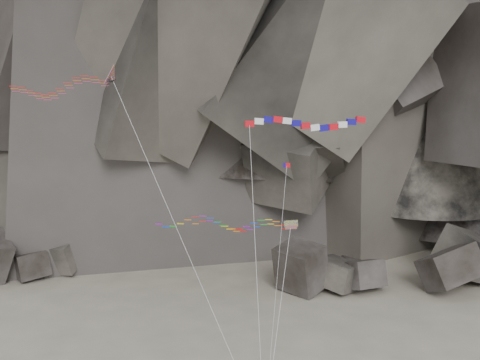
# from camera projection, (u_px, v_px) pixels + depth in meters

# --- Properties ---
(headland) EXTENTS (110.00, 70.00, 84.00)m
(headland) POSITION_uv_depth(u_px,v_px,m) (256.00, 8.00, 113.84)
(headland) COLOR #554F46
(headland) RESTS_ON ground
(boulder_field) EXTENTS (80.54, 15.55, 8.72)m
(boulder_field) POSITION_uv_depth(u_px,v_px,m) (287.00, 269.00, 83.33)
(boulder_field) COLOR #47423F
(boulder_field) RESTS_ON ground
(delta_kite) EXTENTS (23.04, 8.94, 27.32)m
(delta_kite) POSITION_uv_depth(u_px,v_px,m) (55.00, 87.00, 50.70)
(delta_kite) COLOR red
(delta_kite) RESTS_ON ground
(banner_kite) EXTENTS (9.47, 7.32, 23.12)m
(banner_kite) POSITION_uv_depth(u_px,v_px,m) (305.00, 125.00, 46.91)
(banner_kite) COLOR red
(banner_kite) RESTS_ON ground
(parafoil_kite) EXTENTS (12.92, 10.22, 14.10)m
(parafoil_kite) POSITION_uv_depth(u_px,v_px,m) (219.00, 223.00, 52.76)
(parafoil_kite) COLOR yellow
(parafoil_kite) RESTS_ON ground
(pennant_kite) EXTENTS (1.64, 6.07, 19.38)m
(pennant_kite) POSITION_uv_depth(u_px,v_px,m) (282.00, 219.00, 46.98)
(pennant_kite) COLOR red
(pennant_kite) RESTS_ON ground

